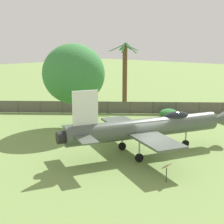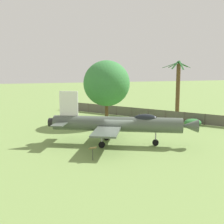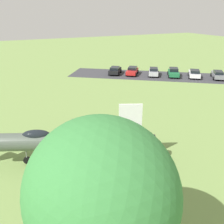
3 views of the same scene
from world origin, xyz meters
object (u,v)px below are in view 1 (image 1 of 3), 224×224
shade_tree (74,74)px  info_plaque (167,169)px  palm_tree (125,74)px  display_jet (149,127)px  shrub_near_fence (169,113)px

shade_tree → info_plaque: 15.68m
palm_tree → display_jet: bearing=-43.7°
palm_tree → shrub_near_fence: 9.75m
info_plaque → shade_tree: bearing=160.8°
shrub_near_fence → info_plaque: size_ratio=1.88×
display_jet → palm_tree: 20.04m
shade_tree → palm_tree: palm_tree is taller
palm_tree → info_plaque: 25.49m
shrub_near_fence → shade_tree: bearing=-114.6°
shade_tree → palm_tree: bearing=108.7°
shade_tree → shrub_near_fence: 11.86m
shade_tree → palm_tree: size_ratio=0.99×
palm_tree → info_plaque: size_ratio=7.15×
display_jet → palm_tree: (-14.41, 13.77, 2.08)m
display_jet → info_plaque: 5.48m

